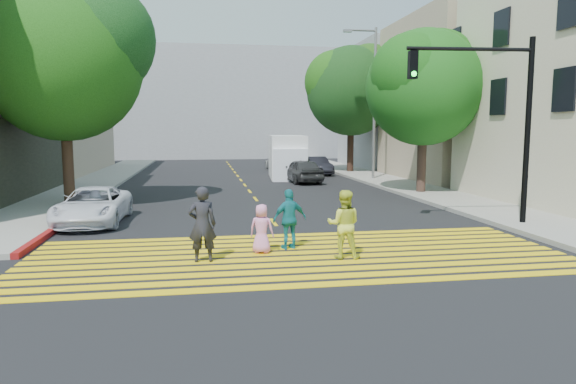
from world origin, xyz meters
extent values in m
plane|color=black|center=(0.00, 0.00, 0.00)|extent=(120.00, 120.00, 0.00)
cube|color=gray|center=(-8.50, 22.00, 0.07)|extent=(3.00, 40.00, 0.15)
cube|color=gray|center=(8.50, 15.00, 0.07)|extent=(3.00, 60.00, 0.15)
cube|color=maroon|center=(-6.90, 6.00, 0.08)|extent=(0.20, 8.00, 0.16)
cube|color=yellow|center=(0.00, -1.20, 0.01)|extent=(13.40, 0.35, 0.01)
cube|color=yellow|center=(0.00, -0.65, 0.01)|extent=(13.40, 0.35, 0.01)
cube|color=yellow|center=(0.00, -0.10, 0.01)|extent=(13.40, 0.35, 0.01)
cube|color=yellow|center=(0.00, 0.45, 0.01)|extent=(13.40, 0.35, 0.01)
cube|color=yellow|center=(0.00, 1.00, 0.01)|extent=(13.40, 0.35, 0.01)
cube|color=yellow|center=(0.00, 1.55, 0.01)|extent=(13.40, 0.35, 0.01)
cube|color=yellow|center=(0.00, 2.10, 0.01)|extent=(13.40, 0.35, 0.01)
cube|color=yellow|center=(0.00, 2.65, 0.01)|extent=(13.40, 0.35, 0.01)
cube|color=yellow|center=(0.00, 3.20, 0.01)|extent=(13.40, 0.35, 0.01)
cube|color=yellow|center=(0.00, 3.75, 0.01)|extent=(13.40, 0.35, 0.01)
cube|color=yellow|center=(0.00, 6.00, 0.01)|extent=(0.12, 1.40, 0.01)
cube|color=yellow|center=(0.00, 9.00, 0.01)|extent=(0.12, 1.40, 0.01)
cube|color=yellow|center=(0.00, 12.00, 0.01)|extent=(0.12, 1.40, 0.01)
cube|color=yellow|center=(0.00, 15.00, 0.01)|extent=(0.12, 1.40, 0.01)
cube|color=yellow|center=(0.00, 18.00, 0.01)|extent=(0.12, 1.40, 0.01)
cube|color=yellow|center=(0.00, 21.00, 0.01)|extent=(0.12, 1.40, 0.01)
cube|color=yellow|center=(0.00, 24.00, 0.01)|extent=(0.12, 1.40, 0.01)
cube|color=yellow|center=(0.00, 27.00, 0.01)|extent=(0.12, 1.40, 0.01)
cube|color=yellow|center=(0.00, 30.00, 0.01)|extent=(0.12, 1.40, 0.01)
cube|color=yellow|center=(0.00, 33.00, 0.01)|extent=(0.12, 1.40, 0.01)
cube|color=yellow|center=(0.00, 36.00, 0.01)|extent=(0.12, 1.40, 0.01)
cube|color=yellow|center=(0.00, 39.00, 0.01)|extent=(0.12, 1.40, 0.01)
cube|color=tan|center=(-16.00, 28.00, 5.00)|extent=(12.00, 16.00, 10.00)
cube|color=tan|center=(15.00, 19.00, 5.00)|extent=(10.00, 10.00, 10.00)
cube|color=gray|center=(15.00, 30.00, 5.00)|extent=(10.00, 10.00, 10.00)
cube|color=gray|center=(0.00, 48.00, 6.00)|extent=(30.00, 8.00, 12.00)
cylinder|color=#45261F|center=(-7.83, 11.25, 1.65)|extent=(0.50, 0.50, 3.30)
sphere|color=#18420E|center=(-7.83, 11.25, 5.84)|extent=(7.35, 7.35, 6.35)
sphere|color=black|center=(-6.52, 11.33, 6.79)|extent=(5.51, 5.51, 4.76)
sphere|color=#1E5310|center=(-8.95, 11.24, 6.48)|extent=(5.14, 5.14, 4.45)
cylinder|color=#452C24|center=(8.11, 12.33, 1.46)|extent=(0.56, 0.56, 2.92)
sphere|color=#1A5715|center=(8.11, 12.33, 5.13)|extent=(7.10, 7.10, 5.50)
sphere|color=#1C541A|center=(9.04, 12.99, 5.95)|extent=(5.32, 5.32, 4.13)
sphere|color=#0A4F11|center=(7.28, 11.80, 5.68)|extent=(4.97, 4.97, 3.85)
cylinder|color=black|center=(8.24, 24.91, 1.67)|extent=(0.56, 0.56, 3.34)
sphere|color=black|center=(8.24, 24.91, 5.89)|extent=(7.64, 7.64, 6.37)
sphere|color=#1E4213|center=(9.55, 24.93, 6.84)|extent=(5.73, 5.73, 4.77)
sphere|color=#16440C|center=(7.10, 24.95, 6.52)|extent=(5.35, 5.35, 4.46)
imported|color=#23232A|center=(-2.38, 1.04, 0.91)|extent=(0.67, 0.44, 1.82)
imported|color=#DDE942|center=(1.03, 0.86, 0.84)|extent=(0.97, 0.84, 1.68)
imported|color=#EE8CC8|center=(-0.90, 1.69, 0.63)|extent=(0.72, 0.59, 1.27)
imported|color=teal|center=(-0.12, 2.04, 0.80)|extent=(1.00, 0.61, 1.59)
imported|color=white|center=(-6.00, 6.76, 0.61)|extent=(2.12, 4.41, 1.21)
imported|color=#2A2A2B|center=(3.49, 18.95, 0.71)|extent=(2.19, 4.34, 1.42)
imported|color=#B7B7B7|center=(3.54, 29.22, 0.60)|extent=(1.71, 4.14, 1.20)
imported|color=black|center=(5.57, 24.05, 0.63)|extent=(1.68, 3.92, 1.26)
cube|color=white|center=(3.16, 22.42, 1.38)|extent=(2.70, 5.70, 2.76)
cube|color=white|center=(2.94, 20.00, 0.99)|extent=(2.21, 1.51, 1.99)
cylinder|color=black|center=(2.10, 20.52, 0.39)|extent=(0.35, 0.79, 0.77)
cylinder|color=black|center=(3.86, 20.36, 0.39)|extent=(0.35, 0.79, 0.77)
cylinder|color=black|center=(2.46, 24.48, 0.39)|extent=(0.35, 0.79, 0.77)
cylinder|color=black|center=(4.22, 24.32, 0.39)|extent=(0.35, 0.79, 0.77)
cylinder|color=black|center=(7.90, 3.89, 3.01)|extent=(0.19, 0.19, 6.02)
cylinder|color=black|center=(5.90, 4.06, 5.62)|extent=(4.01, 0.45, 0.12)
cube|color=black|center=(4.10, 4.20, 5.11)|extent=(0.28, 0.28, 0.84)
sphere|color=#0ADA29|center=(4.09, 4.06, 4.83)|extent=(0.17, 0.17, 0.16)
cylinder|color=gray|center=(8.10, 19.40, 4.63)|extent=(0.17, 0.17, 9.26)
cylinder|color=gray|center=(7.18, 19.43, 9.06)|extent=(1.86, 0.18, 0.12)
cube|color=gray|center=(6.36, 19.46, 9.00)|extent=(0.52, 0.24, 0.15)
camera|label=1|loc=(-2.35, -11.07, 3.13)|focal=32.00mm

